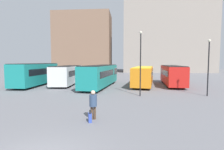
# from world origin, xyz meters

# --- Properties ---
(building_block_left) EXTENTS (20.01, 11.91, 20.99)m
(building_block_left) POSITION_xyz_m (-12.43, 58.89, 10.49)
(building_block_left) COLOR #7F604C
(building_block_left) RESTS_ON ground_plane
(building_block_right) EXTENTS (30.04, 14.59, 24.15)m
(building_block_right) POSITION_xyz_m (17.45, 58.89, 12.07)
(building_block_right) COLOR gray
(building_block_right) RESTS_ON ground_plane
(bus_0) EXTENTS (2.65, 10.28, 3.33)m
(bus_0) POSITION_xyz_m (-10.30, 19.80, 1.80)
(bus_0) COLOR #19847F
(bus_0) RESTS_ON ground_plane
(bus_1) EXTENTS (3.05, 9.73, 2.96)m
(bus_1) POSITION_xyz_m (-5.91, 21.18, 1.60)
(bus_1) COLOR silver
(bus_1) RESTS_ON ground_plane
(bus_2) EXTENTS (4.13, 12.10, 3.09)m
(bus_2) POSITION_xyz_m (-0.41, 19.39, 1.69)
(bus_2) COLOR #19847F
(bus_2) RESTS_ON ground_plane
(bus_3) EXTENTS (4.19, 9.81, 2.82)m
(bus_3) POSITION_xyz_m (5.82, 20.75, 1.54)
(bus_3) COLOR orange
(bus_3) RESTS_ON ground_plane
(bus_4) EXTENTS (3.41, 10.31, 2.99)m
(bus_4) POSITION_xyz_m (10.31, 21.77, 1.63)
(bus_4) COLOR red
(bus_4) RESTS_ON ground_plane
(traveler) EXTENTS (0.59, 0.59, 1.82)m
(traveler) POSITION_xyz_m (1.19, 4.95, 1.08)
(traveler) COLOR #4C3828
(traveler) RESTS_ON ground_plane
(suitcase) EXTENTS (0.30, 0.44, 0.77)m
(suitcase) POSITION_xyz_m (1.09, 4.44, 0.27)
(suitcase) COLOR #334CB2
(suitcase) RESTS_ON ground_plane
(lamp_post_0) EXTENTS (0.28, 0.28, 5.85)m
(lamp_post_0) POSITION_xyz_m (11.68, 13.15, 3.43)
(lamp_post_0) COLOR black
(lamp_post_0) RESTS_ON ground_plane
(lamp_post_1) EXTENTS (0.28, 0.28, 6.67)m
(lamp_post_1) POSITION_xyz_m (4.70, 12.62, 3.86)
(lamp_post_1) COLOR black
(lamp_post_1) RESTS_ON ground_plane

